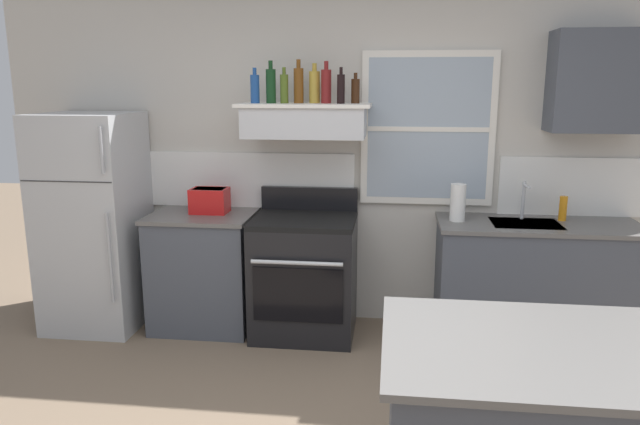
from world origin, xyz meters
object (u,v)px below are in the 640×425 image
bottle_dark_green_wine (271,85)px  bottle_red_label_wine (326,86)px  bottle_brown_stout (355,91)px  bottle_blue_liqueur (255,88)px  bottle_amber_wine (299,85)px  dish_soap_bottle (563,208)px  stove_range (305,275)px  bottle_olive_oil_square (284,88)px  bottle_champagne_gold_foil (315,86)px  refrigerator (94,222)px  bottle_balsamic_dark (341,88)px  paper_towel_roll (458,203)px  toaster (210,200)px

bottle_dark_green_wine → bottle_red_label_wine: bottle_dark_green_wine is taller
bottle_brown_stout → bottle_blue_liqueur: bearing=-174.7°
bottle_amber_wine → bottle_red_label_wine: (0.20, -0.02, -0.01)m
dish_soap_bottle → stove_range: bearing=-175.8°
bottle_olive_oil_square → bottle_red_label_wine: bearing=4.8°
bottle_brown_stout → bottle_champagne_gold_foil: bearing=174.0°
bottle_champagne_gold_foil → bottle_red_label_wine: size_ratio=0.96×
refrigerator → bottle_brown_stout: (2.01, 0.14, 1.00)m
bottle_red_label_wine → bottle_brown_stout: size_ratio=1.38×
stove_range → bottle_red_label_wine: 1.42m
bottle_amber_wine → bottle_balsamic_dark: (0.32, -0.06, -0.02)m
bottle_dark_green_wine → bottle_amber_wine: 0.20m
bottle_olive_oil_square → paper_towel_roll: bearing=-1.7°
refrigerator → bottle_dark_green_wine: (1.40, 0.09, 1.04)m
stove_range → bottle_blue_liqueur: 1.43m
bottle_olive_oil_square → bottle_brown_stout: bottle_olive_oil_square is taller
toaster → bottle_dark_green_wine: bearing=-1.9°
toaster → dish_soap_bottle: (2.63, 0.05, -0.01)m
bottle_amber_wine → paper_towel_roll: bearing=-4.0°
bottle_olive_oil_square → bottle_brown_stout: (0.51, 0.04, -0.02)m
bottle_amber_wine → bottle_brown_stout: bottle_amber_wine is taller
bottle_amber_wine → dish_soap_bottle: bearing=0.5°
refrigerator → bottle_dark_green_wine: bearing=3.7°
bottle_dark_green_wine → bottle_brown_stout: size_ratio=1.40×
bottle_blue_liqueur → dish_soap_bottle: size_ratio=1.40×
bottle_blue_liqueur → bottle_amber_wine: bearing=12.0°
bottle_red_label_wine → bottle_brown_stout: bearing=5.2°
bottle_olive_oil_square → bottle_balsamic_dark: 0.41m
refrigerator → bottle_blue_liqueur: size_ratio=6.61×
dish_soap_bottle → paper_towel_roll: bearing=-172.5°
bottle_red_label_wine → paper_towel_roll: size_ratio=1.11×
dish_soap_bottle → bottle_dark_green_wine: bearing=-178.1°
bottle_blue_liqueur → bottle_amber_wine: bottle_amber_wine is taller
bottle_blue_liqueur → bottle_amber_wine: size_ratio=0.81×
refrigerator → bottle_blue_liqueur: (1.29, 0.08, 1.02)m
bottle_blue_liqueur → bottle_red_label_wine: (0.52, 0.05, 0.02)m
toaster → paper_towel_roll: size_ratio=1.10×
bottle_olive_oil_square → bottle_balsamic_dark: size_ratio=1.00×
toaster → bottle_blue_liqueur: bearing=-4.4°
refrigerator → bottle_amber_wine: bottle_amber_wine is taller
dish_soap_bottle → bottle_brown_stout: bearing=-179.4°
bottle_olive_oil_square → bottle_champagne_gold_foil: bottle_champagne_gold_foil is taller
bottle_blue_liqueur → paper_towel_roll: 1.69m
refrigerator → bottle_champagne_gold_foil: 2.00m
bottle_amber_wine → dish_soap_bottle: size_ratio=1.73×
bottle_champagne_gold_foil → bottle_balsamic_dark: bottle_champagne_gold_foil is taller
refrigerator → bottle_brown_stout: 2.25m
bottle_champagne_gold_foil → bottle_dark_green_wine: bearing=-164.5°
toaster → bottle_balsamic_dark: bearing=-1.2°
bottle_champagne_gold_foil → toaster: bearing=-175.1°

